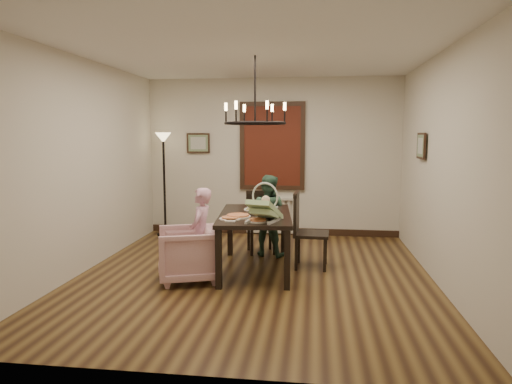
% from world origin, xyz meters
% --- Properties ---
extents(room_shell, '(4.51, 5.00, 2.81)m').
position_xyz_m(room_shell, '(0.00, 0.37, 1.40)').
color(room_shell, brown).
rests_on(room_shell, ground).
extents(dining_table, '(1.08, 1.72, 0.77)m').
position_xyz_m(dining_table, '(-0.02, 0.23, 0.68)').
color(dining_table, black).
rests_on(dining_table, room_shell).
extents(chair_far, '(0.52, 0.52, 0.95)m').
position_xyz_m(chair_far, '(-0.04, 1.16, 0.47)').
color(chair_far, black).
rests_on(chair_far, room_shell).
extents(chair_right, '(0.48, 0.48, 1.05)m').
position_xyz_m(chair_right, '(0.73, 0.47, 0.52)').
color(chair_right, black).
rests_on(chair_right, room_shell).
extents(armchair, '(0.92, 0.91, 0.67)m').
position_xyz_m(armchair, '(-0.78, -0.29, 0.33)').
color(armchair, beige).
rests_on(armchair, room_shell).
extents(elderly_woman, '(0.25, 0.36, 0.95)m').
position_xyz_m(elderly_woman, '(-0.64, -0.18, 0.48)').
color(elderly_woman, '#DC9BB5').
rests_on(elderly_woman, room_shell).
extents(seated_man, '(0.57, 0.50, 1.01)m').
position_xyz_m(seated_man, '(0.07, 1.03, 0.50)').
color(seated_man, '#396149').
rests_on(seated_man, room_shell).
extents(baby_bouncer, '(0.49, 0.58, 0.32)m').
position_xyz_m(baby_bouncer, '(0.17, -0.29, 0.93)').
color(baby_bouncer, '#B0D895').
rests_on(baby_bouncer, dining_table).
extents(salad_bowl, '(0.33, 0.33, 0.08)m').
position_xyz_m(salad_bowl, '(-0.02, 0.21, 0.81)').
color(salad_bowl, white).
rests_on(salad_bowl, dining_table).
extents(pizza_platter, '(0.32, 0.32, 0.04)m').
position_xyz_m(pizza_platter, '(-0.19, -0.08, 0.79)').
color(pizza_platter, tan).
rests_on(pizza_platter, dining_table).
extents(drinking_glass, '(0.07, 0.07, 0.13)m').
position_xyz_m(drinking_glass, '(-0.05, 0.28, 0.84)').
color(drinking_glass, silver).
rests_on(drinking_glass, dining_table).
extents(window_blinds, '(1.00, 0.03, 1.40)m').
position_xyz_m(window_blinds, '(0.00, 2.46, 1.60)').
color(window_blinds, '#5B1D12').
rests_on(window_blinds, room_shell).
extents(radiator, '(0.92, 0.12, 0.62)m').
position_xyz_m(radiator, '(0.00, 2.48, 0.35)').
color(radiator, silver).
rests_on(radiator, room_shell).
extents(picture_back, '(0.42, 0.03, 0.36)m').
position_xyz_m(picture_back, '(-1.35, 2.47, 1.65)').
color(picture_back, black).
rests_on(picture_back, room_shell).
extents(picture_right, '(0.03, 0.42, 0.36)m').
position_xyz_m(picture_right, '(2.21, 0.90, 1.65)').
color(picture_right, black).
rests_on(picture_right, room_shell).
extents(floor_lamp, '(0.30, 0.30, 1.80)m').
position_xyz_m(floor_lamp, '(-1.90, 2.15, 0.90)').
color(floor_lamp, black).
rests_on(floor_lamp, room_shell).
extents(chandelier, '(0.80, 0.80, 0.04)m').
position_xyz_m(chandelier, '(-0.02, 0.23, 1.95)').
color(chandelier, black).
rests_on(chandelier, room_shell).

